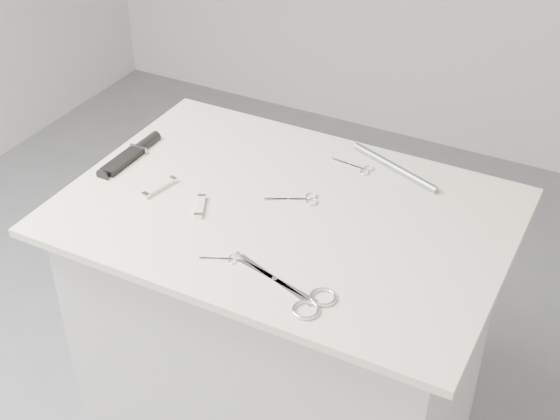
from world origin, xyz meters
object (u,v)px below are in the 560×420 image
at_px(pocket_knife_a, 160,187).
at_px(pocket_knife_b, 200,206).
at_px(tiny_scissors, 224,259).
at_px(embroidery_scissors_a, 301,199).
at_px(plinth, 285,356).
at_px(sheathed_knife, 134,153).
at_px(embroidery_scissors_b, 359,168).
at_px(large_shears, 300,295).
at_px(metal_rail, 395,167).

xyz_separation_m(pocket_knife_a, pocket_knife_b, (0.13, -0.02, -0.00)).
xyz_separation_m(tiny_scissors, pocket_knife_a, (-0.27, 0.16, 0.00)).
height_order(embroidery_scissors_a, pocket_knife_a, pocket_knife_a).
relative_size(plinth, sheathed_knife, 4.35).
relative_size(embroidery_scissors_a, embroidery_scissors_b, 1.08).
distance_m(large_shears, pocket_knife_a, 0.49).
bearing_deg(pocket_knife_a, embroidery_scissors_a, -57.75).
height_order(embroidery_scissors_a, metal_rail, metal_rail).
bearing_deg(large_shears, embroidery_scissors_a, 131.78).
distance_m(tiny_scissors, pocket_knife_a, 0.31).
bearing_deg(embroidery_scissors_b, pocket_knife_a, -134.98).
height_order(large_shears, embroidery_scissors_b, large_shears).
bearing_deg(sheathed_knife, tiny_scissors, -120.50).
bearing_deg(plinth, large_shears, -57.46).
height_order(large_shears, tiny_scissors, large_shears).
bearing_deg(tiny_scissors, pocket_knife_a, 125.80).
xyz_separation_m(tiny_scissors, pocket_knife_b, (-0.14, 0.13, 0.00)).
bearing_deg(embroidery_scissors_a, metal_rail, 29.10).
distance_m(embroidery_scissors_a, embroidery_scissors_b, 0.20).
relative_size(plinth, pocket_knife_a, 8.84).
bearing_deg(metal_rail, tiny_scissors, -111.39).
relative_size(large_shears, embroidery_scissors_b, 2.22).
distance_m(tiny_scissors, metal_rail, 0.52).
bearing_deg(plinth, embroidery_scissors_b, 71.15).
distance_m(plinth, tiny_scissors, 0.52).
distance_m(embroidery_scissors_a, pocket_knife_a, 0.33).
relative_size(sheathed_knife, pocket_knife_a, 2.03).
relative_size(plinth, metal_rail, 3.40).
relative_size(large_shears, embroidery_scissors_a, 2.04).
height_order(pocket_knife_b, metal_rail, metal_rail).
height_order(embroidery_scissors_a, tiny_scissors, same).
xyz_separation_m(sheathed_knife, pocket_knife_b, (0.27, -0.12, -0.00)).
distance_m(large_shears, embroidery_scissors_a, 0.33).
bearing_deg(embroidery_scissors_a, embroidery_scissors_b, 43.73).
distance_m(embroidery_scissors_b, pocket_knife_a, 0.48).
relative_size(pocket_knife_a, pocket_knife_b, 1.22).
bearing_deg(pocket_knife_b, embroidery_scissors_a, -79.36).
distance_m(sheathed_knife, pocket_knife_a, 0.18).
bearing_deg(large_shears, metal_rail, 105.93).
relative_size(embroidery_scissors_a, sheathed_knife, 0.57).
relative_size(pocket_knife_b, metal_rail, 0.32).
distance_m(sheathed_knife, pocket_knife_b, 0.30).
bearing_deg(embroidery_scissors_b, plinth, -102.41).
bearing_deg(sheathed_knife, pocket_knife_b, -112.85).
bearing_deg(pocket_knife_a, sheathed_knife, 68.28).
bearing_deg(tiny_scissors, plinth, 58.21).
xyz_separation_m(tiny_scissors, metal_rail, (0.19, 0.49, 0.01)).
height_order(large_shears, pocket_knife_b, pocket_knife_b).
bearing_deg(pocket_knife_a, large_shears, -99.73).
height_order(plinth, pocket_knife_b, pocket_knife_b).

